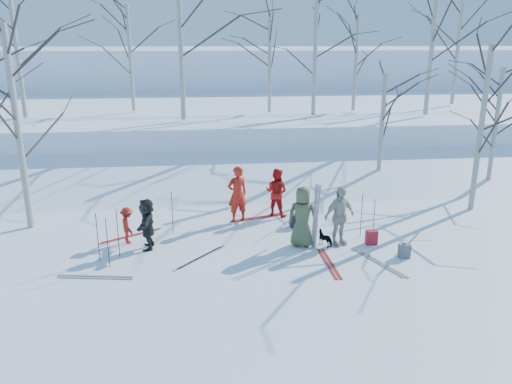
{
  "coord_description": "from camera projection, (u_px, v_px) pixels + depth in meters",
  "views": [
    {
      "loc": [
        -1.51,
        -12.71,
        5.63
      ],
      "look_at": [
        0.0,
        1.5,
        1.3
      ],
      "focal_mm": 35.0,
      "sensor_mm": 36.0,
      "label": 1
    }
  ],
  "objects": [
    {
      "name": "ground",
      "position": [
        262.0,
        252.0,
        13.88
      ],
      "size": [
        120.0,
        120.0,
        0.0
      ],
      "primitive_type": "plane",
      "color": "white",
      "rests_on": "ground"
    },
    {
      "name": "ski_pole_c",
      "position": [
        118.0,
        234.0,
        13.41
      ],
      "size": [
        0.02,
        0.02,
        1.34
      ],
      "primitive_type": "cylinder",
      "color": "black",
      "rests_on": "ground"
    },
    {
      "name": "birch_plateau_c",
      "position": [
        130.0,
        59.0,
        24.97
      ],
      "size": [
        4.22,
        4.22,
        5.17
      ],
      "primitive_type": null,
      "color": "silver",
      "rests_on": "snow_plateau"
    },
    {
      "name": "ski_pole_a",
      "position": [
        361.0,
        215.0,
        14.81
      ],
      "size": [
        0.02,
        0.02,
        1.34
      ],
      "primitive_type": "cylinder",
      "color": "black",
      "rests_on": "ground"
    },
    {
      "name": "birch_plateau_d",
      "position": [
        16.0,
        44.0,
        22.37
      ],
      "size": [
        5.22,
        5.22,
        6.59
      ],
      "primitive_type": null,
      "color": "silver",
      "rests_on": "snow_plateau"
    },
    {
      "name": "ski_pair_d",
      "position": [
        95.0,
        277.0,
        12.39
      ],
      "size": [
        0.8,
        1.96,
        0.02
      ],
      "primitive_type": null,
      "rotation": [
        0.0,
        0.0,
        1.41
      ],
      "color": "silver",
      "rests_on": "ground"
    },
    {
      "name": "skier_redor_behind",
      "position": [
        276.0,
        192.0,
        16.58
      ],
      "size": [
        1.0,
        0.94,
        1.63
      ],
      "primitive_type": "imported",
      "rotation": [
        0.0,
        0.0,
        2.58
      ],
      "color": "red",
      "rests_on": "ground"
    },
    {
      "name": "ski_pole_e",
      "position": [
        172.0,
        213.0,
        15.05
      ],
      "size": [
        0.02,
        0.02,
        1.34
      ],
      "primitive_type": "cylinder",
      "color": "black",
      "rests_on": "ground"
    },
    {
      "name": "snow_plateau",
      "position": [
        229.0,
        122.0,
        29.77
      ],
      "size": [
        70.0,
        18.0,
        2.2
      ],
      "primitive_type": "cube",
      "color": "white",
      "rests_on": "ground"
    },
    {
      "name": "skier_olive_center",
      "position": [
        302.0,
        217.0,
        14.07
      ],
      "size": [
        1.01,
        0.86,
        1.76
      ],
      "primitive_type": "imported",
      "rotation": [
        0.0,
        0.0,
        2.73
      ],
      "color": "#465130",
      "rests_on": "ground"
    },
    {
      "name": "ski_pole_b",
      "position": [
        374.0,
        221.0,
        14.33
      ],
      "size": [
        0.02,
        0.02,
        1.34
      ],
      "primitive_type": "cylinder",
      "color": "black",
      "rests_on": "ground"
    },
    {
      "name": "birch_edge_e",
      "position": [
        382.0,
        131.0,
        19.73
      ],
      "size": [
        3.71,
        3.71,
        4.44
      ],
      "primitive_type": null,
      "color": "silver",
      "rests_on": "ground"
    },
    {
      "name": "ski_pole_f",
      "position": [
        281.0,
        199.0,
        16.38
      ],
      "size": [
        0.02,
        0.02,
        1.34
      ],
      "primitive_type": "cylinder",
      "color": "black",
      "rests_on": "ground"
    },
    {
      "name": "birch_plateau_h",
      "position": [
        315.0,
        58.0,
        23.41
      ],
      "size": [
        4.35,
        4.35,
        5.35
      ],
      "primitive_type": null,
      "color": "silver",
      "rests_on": "snow_plateau"
    },
    {
      "name": "dog",
      "position": [
        326.0,
        238.0,
        14.26
      ],
      "size": [
        0.53,
        0.57,
        0.45
      ],
      "primitive_type": "imported",
      "rotation": [
        0.0,
        0.0,
        3.85
      ],
      "color": "black",
      "rests_on": "ground"
    },
    {
      "name": "upright_ski_left",
      "position": [
        314.0,
        216.0,
        13.89
      ],
      "size": [
        0.11,
        0.17,
        1.9
      ],
      "primitive_type": "cube",
      "rotation": [
        0.07,
        0.0,
        0.28
      ],
      "color": "silver",
      "rests_on": "ground"
    },
    {
      "name": "backpack_red",
      "position": [
        371.0,
        237.0,
        14.37
      ],
      "size": [
        0.32,
        0.22,
        0.42
      ],
      "primitive_type": "cube",
      "color": "maroon",
      "rests_on": "ground"
    },
    {
      "name": "birch_plateau_a",
      "position": [
        433.0,
        37.0,
        23.26
      ],
      "size": [
        5.65,
        5.65,
        7.21
      ],
      "primitive_type": null,
      "color": "silver",
      "rests_on": "snow_plateau"
    },
    {
      "name": "skier_red_north",
      "position": [
        237.0,
        194.0,
        16.01
      ],
      "size": [
        0.78,
        0.64,
        1.84
      ],
      "primitive_type": "imported",
      "rotation": [
        0.0,
        0.0,
        3.47
      ],
      "color": "#B31C10",
      "rests_on": "ground"
    },
    {
      "name": "birch_plateau_f",
      "position": [
        356.0,
        64.0,
        25.09
      ],
      "size": [
        3.88,
        3.88,
        4.68
      ],
      "primitive_type": null,
      "color": "silver",
      "rests_on": "snow_plateau"
    },
    {
      "name": "ski_pair_c",
      "position": [
        200.0,
        258.0,
        13.5
      ],
      "size": [
        2.08,
        2.1,
        0.02
      ],
      "primitive_type": null,
      "rotation": [
        0.0,
        0.0,
        -0.72
      ],
      "color": "silver",
      "rests_on": "ground"
    },
    {
      "name": "skier_grey_west",
      "position": [
        147.0,
        224.0,
        13.95
      ],
      "size": [
        0.43,
        1.36,
        1.47
      ],
      "primitive_type": "imported",
      "rotation": [
        0.0,
        0.0,
        4.71
      ],
      "color": "black",
      "rests_on": "ground"
    },
    {
      "name": "ski_pair_e",
      "position": [
        258.0,
        218.0,
        16.56
      ],
      "size": [
        1.25,
        2.01,
        0.02
      ],
      "primitive_type": null,
      "rotation": [
        0.0,
        0.0,
        1.86
      ],
      "color": "#AB1C18",
      "rests_on": "ground"
    },
    {
      "name": "birch_plateau_e",
      "position": [
        459.0,
        42.0,
        27.47
      ],
      "size": [
        5.32,
        5.32,
        6.75
      ],
      "primitive_type": null,
      "color": "silver",
      "rests_on": "snow_plateau"
    },
    {
      "name": "ski_pair_a",
      "position": [
        381.0,
        263.0,
        13.15
      ],
      "size": [
        1.47,
        2.03,
        0.02
      ],
      "primitive_type": null,
      "rotation": [
        0.0,
        0.0,
        0.37
      ],
      "color": "silver",
      "rests_on": "ground"
    },
    {
      "name": "ski_pair_b",
      "position": [
        329.0,
        263.0,
        13.16
      ],
      "size": [
        0.25,
        1.91,
        0.02
      ],
      "primitive_type": null,
      "rotation": [
        0.0,
        0.0,
        0.01
      ],
      "color": "#AB1C18",
      "rests_on": "ground"
    },
    {
      "name": "upright_ski_right",
      "position": [
        317.0,
        217.0,
        13.86
      ],
      "size": [
        0.12,
        0.23,
        1.89
      ],
      "primitive_type": "cube",
      "rotation": [
        0.1,
        0.0,
        0.24
      ],
      "color": "silver",
      "rests_on": "ground"
    },
    {
      "name": "ski_pole_d",
      "position": [
        108.0,
        243.0,
        12.79
      ],
      "size": [
        0.02,
        0.02,
        1.34
      ],
      "primitive_type": "cylinder",
      "color": "black",
      "rests_on": "ground"
    },
    {
      "name": "birch_edge_b",
      "position": [
        481.0,
        130.0,
        16.63
      ],
      "size": [
        4.48,
        4.48,
        5.55
      ],
      "primitive_type": null,
      "color": "silver",
      "rests_on": "ground"
    },
    {
      "name": "birch_edge_c",
      "position": [
        495.0,
        130.0,
        19.26
      ],
      "size": [
        3.9,
        3.9,
        4.71
      ],
      "primitive_type": null,
      "color": "silver",
      "rests_on": "ground"
    },
    {
      "name": "birch_plateau_b",
      "position": [
        180.0,
        29.0,
        21.67
      ],
      "size": [
        6.11,
        6.11,
        7.87
      ],
      "primitive_type": null,
      "color": "silver",
      "rests_on": "snow_plateau"
    },
    {
      "name": "snow_ramp",
      "position": [
        242.0,
        180.0,
        20.5
      ],
      "size": [
        70.0,
        9.49,
        4.12
      ],
      "primitive_type": "cube",
      "rotation": [
        0.3,
        0.0,
        0.0
      ],
      "color": "white",
      "rests_on": "ground"
    },
    {
      "name": "backpack_grey",
      "position": [
        404.0,
        251.0,
        13.49
      ],
      "size": [
        0.3,
        0.2,
        0.38
      ],
      "primitive_type": "cube",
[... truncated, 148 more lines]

